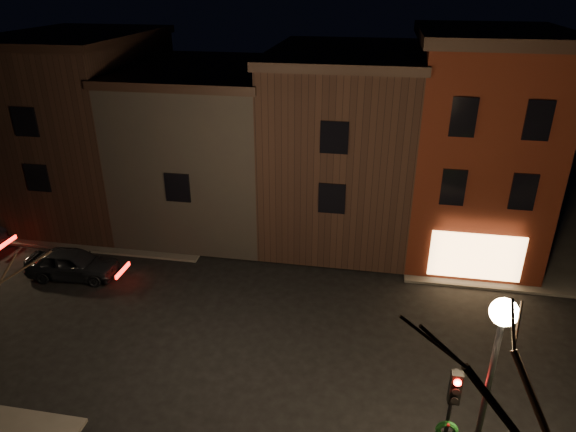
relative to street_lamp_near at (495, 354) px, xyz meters
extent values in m
plane|color=black|center=(-6.20, 6.00, -5.18)|extent=(120.00, 120.00, 0.00)
cube|color=#2D2B28|center=(-26.20, 26.00, -5.12)|extent=(30.00, 30.00, 0.12)
cube|color=#4E190E|center=(1.80, 15.50, -0.06)|extent=(6.00, 8.00, 10.00)
cube|color=black|center=(1.80, 15.50, 5.19)|extent=(6.50, 8.50, 0.50)
cube|color=#F8B86F|center=(1.80, 11.45, -3.76)|extent=(4.00, 0.12, 2.20)
cube|color=black|center=(-4.70, 16.50, -0.56)|extent=(7.00, 10.00, 9.00)
cube|color=black|center=(-4.70, 16.50, 4.14)|extent=(7.30, 10.30, 0.40)
cube|color=black|center=(-11.95, 16.50, -1.06)|extent=(7.50, 10.00, 8.00)
cube|color=black|center=(-11.95, 16.50, 3.14)|extent=(7.80, 10.30, 0.40)
cube|color=black|center=(-19.20, 16.50, -0.31)|extent=(7.00, 10.00, 9.50)
cube|color=black|center=(-19.20, 16.50, 4.64)|extent=(7.30, 10.30, 0.40)
cylinder|color=black|center=(0.00, 0.00, -2.06)|extent=(0.14, 0.14, 6.00)
sphere|color=#FFD18C|center=(0.00, 0.00, 1.12)|extent=(0.60, 0.60, 0.60)
cylinder|color=black|center=(-0.60, 0.60, -3.06)|extent=(0.10, 0.10, 4.00)
cube|color=black|center=(-0.60, 0.42, -1.46)|extent=(0.28, 0.22, 0.90)
cylinder|color=#FF0C07|center=(-0.60, 0.30, -1.18)|extent=(0.18, 0.06, 0.18)
cylinder|color=black|center=(-0.60, 0.30, -1.46)|extent=(0.18, 0.06, 0.18)
cylinder|color=black|center=(-0.60, 0.30, -1.74)|extent=(0.18, 0.06, 0.18)
torus|color=#0C380F|center=(-0.60, 0.51, -2.96)|extent=(0.58, 0.14, 0.58)
sphere|color=#990C0C|center=(-0.60, 0.49, -2.74)|extent=(0.12, 0.12, 0.12)
imported|color=black|center=(-16.30, 8.78, -4.47)|extent=(4.25, 1.97, 1.41)
camera|label=1|loc=(-2.89, -9.56, 7.52)|focal=32.00mm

